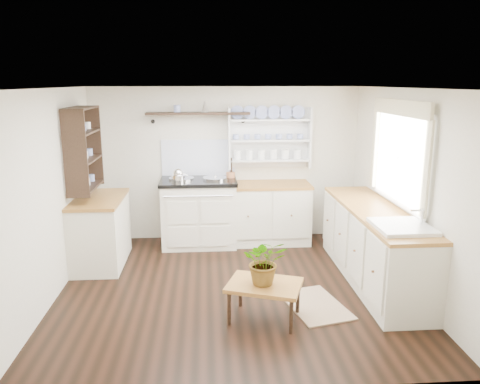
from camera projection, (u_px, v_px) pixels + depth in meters
name	position (u px, v px, depth m)	size (l,w,h in m)	color
floor	(233.00, 288.00, 5.51)	(4.00, 3.80, 0.01)	black
wall_back	(226.00, 164.00, 7.09)	(4.00, 0.02, 2.30)	beige
wall_right	(406.00, 190.00, 5.39)	(0.02, 3.80, 2.30)	beige
wall_left	(50.00, 196.00, 5.11)	(0.02, 3.80, 2.30)	beige
ceiling	(233.00, 88.00, 4.98)	(4.00, 3.80, 0.01)	white
window	(399.00, 152.00, 5.44)	(0.08, 1.55, 1.22)	white
aga_cooker	(199.00, 212.00, 6.89)	(1.10, 0.76, 1.02)	silver
back_cabinets	(267.00, 212.00, 7.00)	(1.27, 0.63, 0.90)	beige
right_cabinets	(374.00, 244.00, 5.62)	(0.62, 2.43, 0.90)	beige
belfast_sink	(401.00, 238.00, 4.82)	(0.55, 0.60, 0.45)	white
left_cabinets	(101.00, 230.00, 6.16)	(0.62, 1.13, 0.90)	beige
plate_rack	(269.00, 137.00, 7.01)	(1.20, 0.22, 0.90)	white
high_shelf	(198.00, 114.00, 6.77)	(1.50, 0.29, 0.16)	black
left_shelving	(83.00, 148.00, 5.90)	(0.28, 0.80, 1.05)	black
kettle	(178.00, 177.00, 6.63)	(0.19, 0.19, 0.23)	silver
utensil_crock	(231.00, 177.00, 6.92)	(0.13, 0.13, 0.15)	#A3633C
center_table	(264.00, 288.00, 4.71)	(0.85, 0.73, 0.39)	brown
potted_plant	(265.00, 261.00, 4.64)	(0.43, 0.37, 0.48)	#3F7233
floor_rug	(315.00, 305.00, 5.07)	(0.55, 0.85, 0.02)	#82604C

